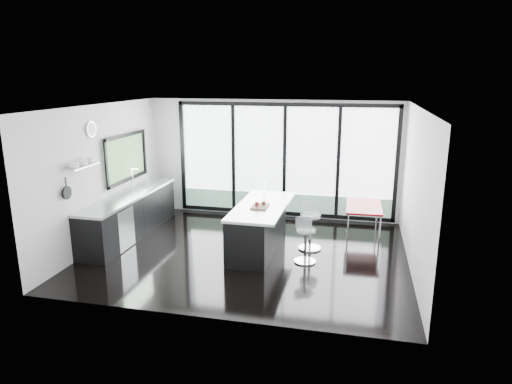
% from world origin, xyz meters
% --- Properties ---
extents(floor, '(6.00, 5.00, 0.00)m').
position_xyz_m(floor, '(0.00, 0.00, 0.00)').
color(floor, black).
rests_on(floor, ground).
extents(ceiling, '(6.00, 5.00, 0.00)m').
position_xyz_m(ceiling, '(0.00, 0.00, 2.80)').
color(ceiling, white).
rests_on(ceiling, wall_back).
extents(wall_back, '(6.00, 0.09, 2.80)m').
position_xyz_m(wall_back, '(0.27, 2.47, 1.27)').
color(wall_back, silver).
rests_on(wall_back, ground).
extents(wall_front, '(6.00, 0.00, 2.80)m').
position_xyz_m(wall_front, '(0.00, -2.50, 1.40)').
color(wall_front, silver).
rests_on(wall_front, ground).
extents(wall_left, '(0.26, 5.00, 2.80)m').
position_xyz_m(wall_left, '(-2.97, 0.27, 1.56)').
color(wall_left, silver).
rests_on(wall_left, ground).
extents(wall_right, '(0.00, 5.00, 2.80)m').
position_xyz_m(wall_right, '(3.00, 0.00, 1.40)').
color(wall_right, silver).
rests_on(wall_right, ground).
extents(counter_cabinets, '(0.69, 3.24, 1.36)m').
position_xyz_m(counter_cabinets, '(-2.67, 0.40, 0.46)').
color(counter_cabinets, black).
rests_on(counter_cabinets, floor).
extents(island, '(0.95, 2.24, 1.18)m').
position_xyz_m(island, '(0.15, 0.25, 0.46)').
color(island, black).
rests_on(island, floor).
extents(bar_stool_near, '(0.53, 0.53, 0.64)m').
position_xyz_m(bar_stool_near, '(1.14, -0.20, 0.32)').
color(bar_stool_near, silver).
rests_on(bar_stool_near, floor).
extents(bar_stool_far, '(0.53, 0.53, 0.72)m').
position_xyz_m(bar_stool_far, '(1.15, 0.49, 0.36)').
color(bar_stool_far, silver).
rests_on(bar_stool_far, floor).
extents(red_table, '(0.75, 1.28, 0.68)m').
position_xyz_m(red_table, '(2.17, 1.50, 0.34)').
color(red_table, maroon).
rests_on(red_table, floor).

